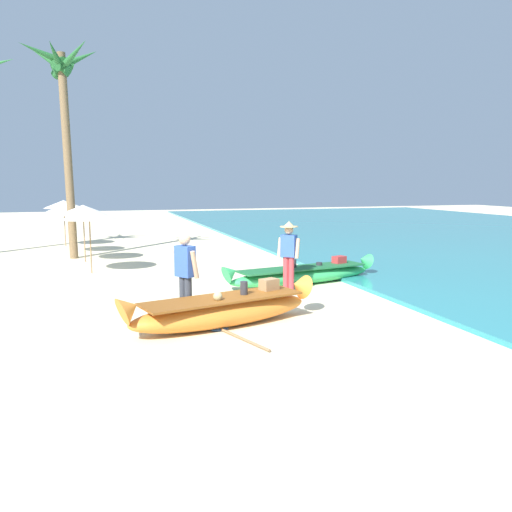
% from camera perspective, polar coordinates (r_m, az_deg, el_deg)
% --- Properties ---
extents(ground_plane, '(80.00, 80.00, 0.00)m').
position_cam_1_polar(ground_plane, '(10.40, -3.10, -6.78)').
color(ground_plane, beige).
extents(boat_orange_foreground, '(3.98, 1.76, 0.87)m').
position_cam_1_polar(boat_orange_foreground, '(9.75, -3.59, -5.92)').
color(boat_orange_foreground, orange).
rests_on(boat_orange_foreground, ground).
extents(boat_green_midground, '(4.59, 1.57, 0.74)m').
position_cam_1_polar(boat_green_midground, '(13.75, 5.15, -2.03)').
color(boat_green_midground, '#38B760').
rests_on(boat_green_midground, ground).
extents(person_vendor_hatted, '(0.53, 0.51, 1.73)m').
position_cam_1_polar(person_vendor_hatted, '(12.64, 3.61, 0.53)').
color(person_vendor_hatted, '#B2383D').
rests_on(person_vendor_hatted, ground).
extents(person_tourist_customer, '(0.48, 0.56, 1.71)m').
position_cam_1_polar(person_tourist_customer, '(9.94, -7.75, -1.81)').
color(person_tourist_customer, '#333842').
rests_on(person_tourist_customer, ground).
extents(parasol_row_0, '(1.60, 1.60, 1.91)m').
position_cam_1_polar(parasol_row_0, '(15.87, -17.80, 4.41)').
color(parasol_row_0, '#8E6B47').
rests_on(parasol_row_0, ground).
extents(parasol_row_1, '(1.60, 1.60, 1.91)m').
position_cam_1_polar(parasol_row_1, '(18.21, -18.41, 4.81)').
color(parasol_row_1, '#8E6B47').
rests_on(parasol_row_1, ground).
extents(parasol_row_2, '(1.60, 1.60, 1.91)m').
position_cam_1_polar(parasol_row_2, '(20.54, -19.78, 5.08)').
color(parasol_row_2, '#8E6B47').
rests_on(parasol_row_2, ground).
extents(parasol_row_3, '(1.60, 1.60, 1.91)m').
position_cam_1_polar(parasol_row_3, '(23.01, -20.31, 5.34)').
color(parasol_row_3, '#8E6B47').
rests_on(parasol_row_3, ground).
extents(palm_tree_leaning_seaward, '(2.60, 2.50, 7.27)m').
position_cam_1_polar(palm_tree_leaning_seaward, '(19.47, -20.38, 17.04)').
color(palm_tree_leaning_seaward, brown).
rests_on(palm_tree_leaning_seaward, ground).
extents(paddle, '(0.69, 1.61, 0.05)m').
position_cam_1_polar(paddle, '(9.16, -2.39, -8.65)').
color(paddle, '#8E6B47').
rests_on(paddle, ground).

